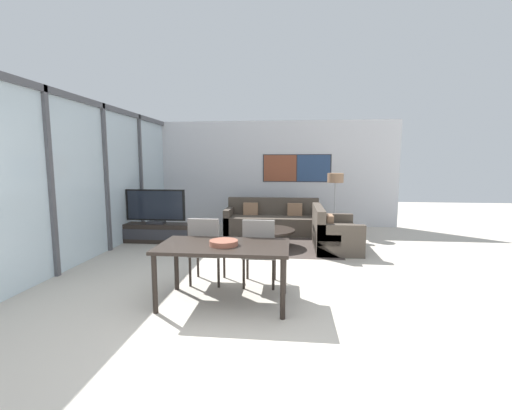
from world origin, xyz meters
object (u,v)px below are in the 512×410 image
Objects in this scene: fruit_bowl at (224,242)px; floor_lamp at (335,182)px; dining_chair_left at (206,247)px; sofa_main at (272,222)px; sofa_side at (332,235)px; dining_table at (224,251)px; tv_console at (156,233)px; coffee_table at (269,234)px; television at (155,207)px; dining_chair_centre at (259,249)px.

fruit_bowl is 0.23× the size of floor_lamp.
dining_chair_left is 0.66× the size of floor_lamp.
dining_chair_left is at bearing -101.43° from sofa_main.
fruit_bowl is at bearing -59.39° from dining_chair_left.
sofa_side is 4.28× the size of fruit_bowl.
dining_chair_left is at bearing 121.39° from dining_table.
dining_chair_left is at bearing 120.61° from fruit_bowl.
tv_console is 2.44m from coffee_table.
tv_console is at bearing -90.00° from television.
television is at bearing 135.43° from dining_chair_centre.
tv_console is 1.54× the size of coffee_table.
television reaches higher than dining_table.
television reaches higher than fruit_bowl.
sofa_side is 1.71m from floor_lamp.
dining_chair_centre is 3.99m from floor_lamp.
floor_lamp is (2.21, 3.63, 0.71)m from dining_chair_left.
television is (0.00, 0.00, 0.57)m from tv_console.
floor_lamp reaches higher than tv_console.
television is 0.57× the size of sofa_main.
dining_chair_left is at bearing -108.12° from coffee_table.
sofa_main is at bearing 90.30° from dining_chair_centre.
sofa_main is 6.59× the size of fruit_bowl.
floor_lamp is (3.91, 1.24, 1.05)m from tv_console.
dining_table reaches higher than tv_console.
dining_chair_centre reaches higher than sofa_main.
sofa_main is 1.43× the size of dining_table.
tv_console is 1.12× the size of floor_lamp.
fruit_bowl is at bearing -55.61° from tv_console.
sofa_side reaches higher than tv_console.
coffee_table is 0.73× the size of floor_lamp.
dining_table is at bearing -122.19° from dining_chair_centre.
tv_console is 3.70m from sofa_side.
dining_chair_left is 1.00× the size of dining_chair_centre.
dining_table is 1.08× the size of floor_lamp.
dining_chair_centre is (-1.25, -2.25, 0.26)m from sofa_side.
dining_chair_left reaches higher than fruit_bowl.
sofa_main is at bearing 42.34° from sofa_side.
sofa_main is at bearing 85.35° from fruit_bowl.
tv_console is 1.04× the size of dining_table.
sofa_side is 1.53× the size of dining_chair_left.
television is 3.69m from fruit_bowl.
floor_lamp is at bearing -8.72° from sofa_side.
dining_chair_centre is (2.45, -2.41, 0.33)m from tv_console.
television reaches higher than sofa_side.
sofa_side is at bearing -0.11° from coffee_table.
television is 0.82× the size of dining_table.
dining_chair_left is 4.31m from floor_lamp.
dining_table is at bearing -58.61° from dining_chair_left.
floor_lamp reaches higher than fruit_bowl.
tv_console is 4.79× the size of fruit_bowl.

